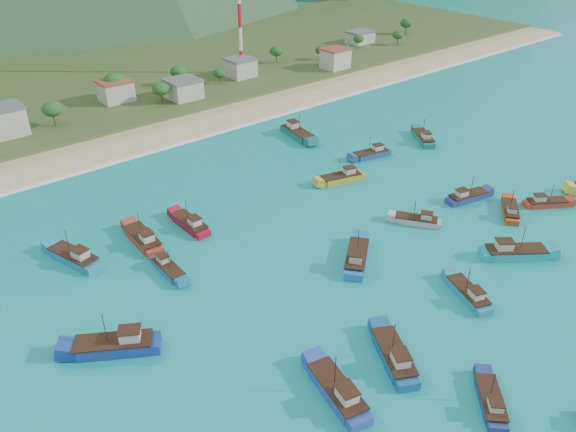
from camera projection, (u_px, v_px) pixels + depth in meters
ground at (374, 258)px, 102.88m from camera, size 600.00×600.00×0.00m
beach at (164, 133)px, 155.40m from camera, size 400.00×18.00×1.20m
land at (79, 82)px, 195.96m from camera, size 400.00×110.00×2.40m
surf_line at (181, 143)px, 149.09m from camera, size 400.00×2.50×0.08m
village at (140, 91)px, 171.78m from camera, size 209.54×31.05×7.27m
vegetation at (104, 98)px, 165.76m from camera, size 277.40×25.30×8.60m
radio_tower at (239, 3)px, 187.85m from camera, size 1.20×1.20×46.85m
boat_0 at (116, 346)px, 81.94m from camera, size 12.64×9.84×7.44m
boat_1 at (74, 258)px, 101.52m from camera, size 6.64×12.07×6.84m
boat_2 at (394, 357)px, 80.17m from camera, size 8.38×11.68×6.76m
boat_4 at (338, 392)px, 74.54m from camera, size 5.98×12.20×6.93m
boat_6 at (342, 178)px, 129.45m from camera, size 11.06×5.80×6.27m
boat_7 at (423, 138)px, 149.89m from camera, size 8.68×10.81×6.41m
boat_8 at (417, 221)px, 113.25m from camera, size 7.48×9.25×5.50m
boat_10 at (297, 134)px, 152.25m from camera, size 5.54×12.90×7.38m
boat_13 at (190, 224)px, 111.84m from camera, size 3.24×10.50×6.18m
boat_14 at (510, 211)px, 116.50m from camera, size 9.25×7.96×5.61m
boat_16 at (357, 258)px, 101.41m from camera, size 11.25×9.98×6.89m
boat_17 at (467, 197)px, 121.66m from camera, size 10.38×5.08×5.89m
boat_18 at (491, 402)px, 73.53m from camera, size 8.18×8.27×5.31m
boat_20 at (143, 240)px, 106.83m from camera, size 3.97×11.65×6.79m
boat_21 at (546, 203)px, 119.48m from camera, size 9.25×7.41×5.48m
boat_22 at (168, 269)px, 99.01m from camera, size 2.79×8.91×5.24m
boat_23 at (468, 294)px, 92.73m from camera, size 6.32×10.28×5.84m
boat_24 at (514, 253)px, 102.76m from camera, size 11.71×10.07×7.09m
boat_28 at (371, 154)px, 141.16m from camera, size 10.43×5.15×5.92m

